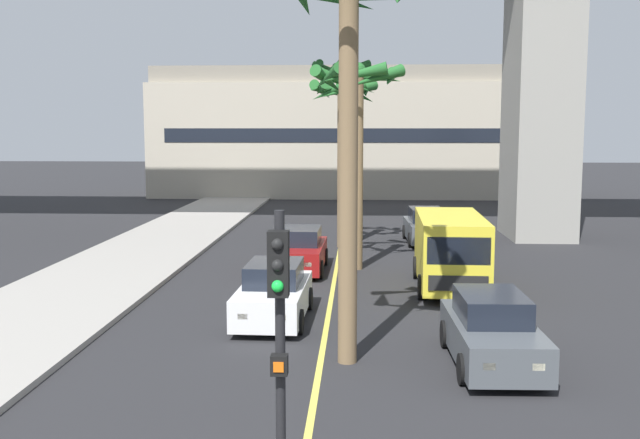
% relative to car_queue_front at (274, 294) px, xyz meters
% --- Properties ---
extents(sidewalk_left, '(4.80, 80.00, 0.15)m').
position_rel_car_queue_front_xyz_m(sidewalk_left, '(-6.56, -1.68, -0.65)').
color(sidewalk_left, '#9E9991').
rests_on(sidewalk_left, ground).
extents(lane_stripe_center, '(0.14, 56.00, 0.01)m').
position_rel_car_queue_front_xyz_m(lane_stripe_center, '(1.44, 6.32, -0.72)').
color(lane_stripe_center, '#DBCC4C').
rests_on(lane_stripe_center, ground).
extents(pier_building_backdrop, '(29.38, 8.04, 9.56)m').
position_rel_car_queue_front_xyz_m(pier_building_backdrop, '(1.44, 37.43, 4.00)').
color(pier_building_backdrop, '#BCB29E').
rests_on(pier_building_backdrop, ground).
extents(car_queue_front, '(1.91, 4.14, 1.56)m').
position_rel_car_queue_front_xyz_m(car_queue_front, '(0.00, 0.00, 0.00)').
color(car_queue_front, white).
rests_on(car_queue_front, ground).
extents(car_queue_second, '(1.89, 4.13, 1.56)m').
position_rel_car_queue_front_xyz_m(car_queue_second, '(0.15, 6.86, 0.00)').
color(car_queue_second, maroon).
rests_on(car_queue_second, ground).
extents(car_queue_third, '(1.92, 4.14, 1.56)m').
position_rel_car_queue_front_xyz_m(car_queue_third, '(5.18, -3.45, 0.00)').
color(car_queue_third, '#4C5156').
rests_on(car_queue_third, ground).
extents(car_queue_fourth, '(1.95, 4.16, 1.56)m').
position_rel_car_queue_front_xyz_m(car_queue_fourth, '(5.27, 13.74, 0.00)').
color(car_queue_fourth, '#4C5156').
rests_on(car_queue_fourth, ground).
extents(delivery_van, '(2.26, 5.30, 2.36)m').
position_rel_car_queue_front_xyz_m(delivery_van, '(5.18, 4.18, 0.57)').
color(delivery_van, yellow).
rests_on(delivery_van, ground).
extents(traffic_light_median_near, '(0.24, 0.37, 4.20)m').
position_rel_car_queue_front_xyz_m(traffic_light_median_near, '(1.36, -10.92, 1.99)').
color(traffic_light_median_near, black).
rests_on(traffic_light_median_near, ground).
extents(palm_tree_near_median, '(2.96, 3.01, 7.24)m').
position_rel_car_queue_front_xyz_m(palm_tree_near_median, '(1.51, 12.41, 5.01)').
color(palm_tree_near_median, brown).
rests_on(palm_tree_near_median, ground).
extents(palm_tree_mid_median, '(3.37, 3.50, 8.89)m').
position_rel_car_queue_front_xyz_m(palm_tree_mid_median, '(1.24, 22.01, 6.37)').
color(palm_tree_mid_median, brown).
rests_on(palm_tree_mid_median, ground).
extents(palm_tree_far_median, '(3.42, 3.53, 7.45)m').
position_rel_car_queue_front_xyz_m(palm_tree_far_median, '(2.16, 7.36, 5.20)').
color(palm_tree_far_median, brown).
rests_on(palm_tree_far_median, ground).
extents(palm_tree_farthest_median, '(3.02, 3.24, 8.52)m').
position_rel_car_queue_front_xyz_m(palm_tree_farthest_median, '(2.08, -3.45, 5.89)').
color(palm_tree_farthest_median, brown).
rests_on(palm_tree_farthest_median, ground).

